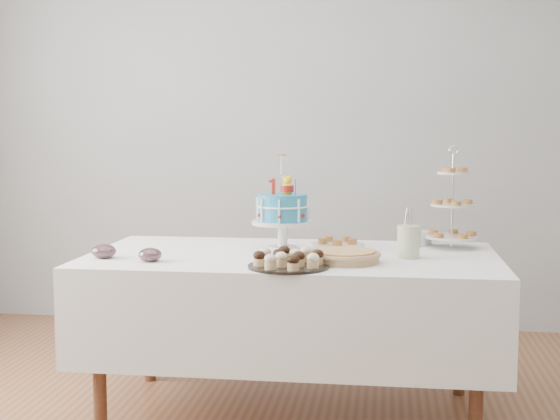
# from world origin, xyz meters

# --- Properties ---
(walls) EXTENTS (5.04, 4.04, 2.70)m
(walls) POSITION_xyz_m (0.00, 0.00, 1.35)
(walls) COLOR gray
(walls) RESTS_ON floor
(table) EXTENTS (1.92, 1.02, 0.77)m
(table) POSITION_xyz_m (0.00, 0.30, 0.54)
(table) COLOR white
(table) RESTS_ON floor
(birthday_cake) EXTENTS (0.30, 0.30, 0.47)m
(birthday_cake) POSITION_xyz_m (-0.06, 0.43, 0.90)
(birthday_cake) COLOR silver
(birthday_cake) RESTS_ON table
(cupcake_tray) EXTENTS (0.35, 0.35, 0.08)m
(cupcake_tray) POSITION_xyz_m (0.03, -0.06, 0.81)
(cupcake_tray) COLOR black
(cupcake_tray) RESTS_ON table
(pie) EXTENTS (0.33, 0.33, 0.05)m
(pie) POSITION_xyz_m (0.25, 0.12, 0.80)
(pie) COLOR tan
(pie) RESTS_ON table
(tiered_stand) EXTENTS (0.26, 0.26, 0.51)m
(tiered_stand) POSITION_xyz_m (0.76, 0.60, 0.98)
(tiered_stand) COLOR silver
(tiered_stand) RESTS_ON table
(plate_stack) EXTENTS (0.17, 0.17, 0.07)m
(plate_stack) POSITION_xyz_m (0.58, 0.70, 0.80)
(plate_stack) COLOR silver
(plate_stack) RESTS_ON table
(pastry_plate) EXTENTS (0.27, 0.27, 0.04)m
(pastry_plate) POSITION_xyz_m (0.19, 0.60, 0.79)
(pastry_plate) COLOR silver
(pastry_plate) RESTS_ON table
(jam_bowl_a) EXTENTS (0.10, 0.10, 0.06)m
(jam_bowl_a) POSITION_xyz_m (-0.60, 0.02, 0.80)
(jam_bowl_a) COLOR silver
(jam_bowl_a) RESTS_ON table
(jam_bowl_b) EXTENTS (0.11, 0.11, 0.07)m
(jam_bowl_b) POSITION_xyz_m (-0.84, 0.07, 0.80)
(jam_bowl_b) COLOR silver
(jam_bowl_b) RESTS_ON table
(utensil_pitcher) EXTENTS (0.11, 0.10, 0.23)m
(utensil_pitcher) POSITION_xyz_m (0.54, 0.27, 0.85)
(utensil_pitcher) COLOR silver
(utensil_pitcher) RESTS_ON table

